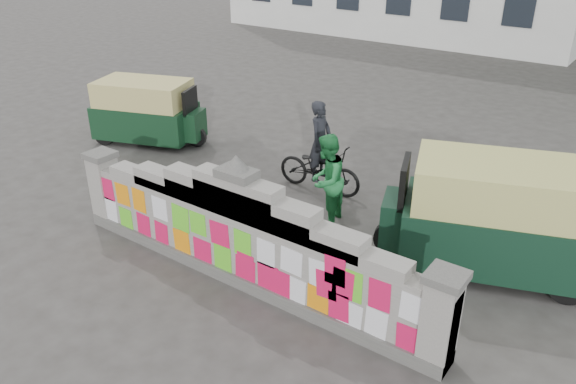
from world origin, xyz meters
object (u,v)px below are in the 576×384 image
cyclist_bike (319,168)px  rickshaw_left (148,111)px  rickshaw_right (492,216)px  cyclist_rider (320,153)px  pedestrian (326,180)px

cyclist_bike → rickshaw_left: 4.76m
rickshaw_left → rickshaw_right: 8.31m
cyclist_rider → pedestrian: bearing=-146.5°
cyclist_rider → rickshaw_right: (3.54, -0.81, 0.12)m
cyclist_rider → rickshaw_left: 4.75m
cyclist_bike → rickshaw_left: bearing=87.2°
cyclist_bike → rickshaw_left: (-4.75, -0.11, 0.30)m
pedestrian → rickshaw_left: pedestrian is taller
cyclist_bike → cyclist_rider: size_ratio=1.12×
cyclist_rider → pedestrian: (0.80, -1.04, 0.04)m
cyclist_rider → rickshaw_right: bearing=-107.0°
rickshaw_right → cyclist_rider: bearing=-32.6°
cyclist_rider → rickshaw_right: rickshaw_right is taller
pedestrian → rickshaw_right: rickshaw_right is taller
rickshaw_right → cyclist_bike: bearing=-32.6°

